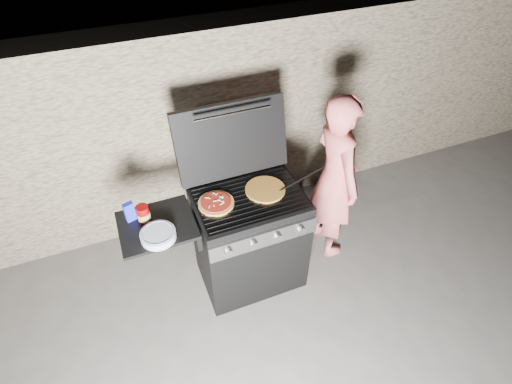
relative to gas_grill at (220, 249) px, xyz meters
name	(u,v)px	position (x,y,z in m)	size (l,w,h in m)	color
ground	(251,275)	(0.25, 0.00, -0.46)	(50.00, 50.00, 0.00)	#4C4947
stone_wall	(207,125)	(0.25, 1.05, 0.44)	(8.00, 0.35, 1.80)	gray
gas_grill	(220,249)	(0.00, 0.00, 0.00)	(1.34, 0.79, 0.91)	black
pizza_topped	(216,203)	(0.01, 0.03, 0.47)	(0.25, 0.25, 0.03)	#B16D40
pizza_plain	(265,189)	(0.39, 0.03, 0.46)	(0.29, 0.29, 0.02)	gold
sauce_jar	(143,214)	(-0.48, 0.06, 0.51)	(0.08, 0.08, 0.13)	#870304
blue_carton	(130,212)	(-0.57, 0.10, 0.52)	(0.07, 0.04, 0.14)	#1A24BE
plate_stack	(158,235)	(-0.43, -0.13, 0.47)	(0.23, 0.23, 0.05)	silver
person	(335,179)	(1.03, 0.11, 0.30)	(0.55, 0.36, 1.52)	#E56767
tongs	(301,180)	(0.66, 0.00, 0.50)	(0.01, 0.01, 0.40)	black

